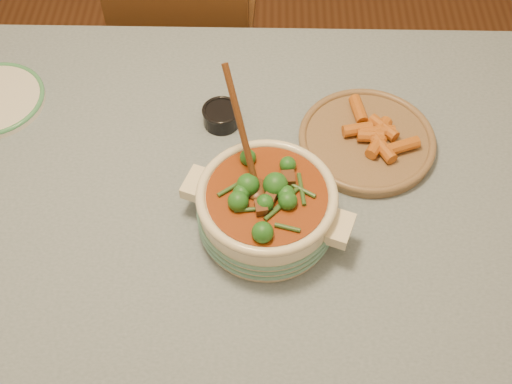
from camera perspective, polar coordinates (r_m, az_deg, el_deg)
floor at (r=2.11m, az=-3.63°, el=-11.61°), size 4.50×4.50×0.00m
dining_table at (r=1.53m, az=-4.90°, el=-1.30°), size 1.68×1.08×0.76m
stew_casserole at (r=1.33m, az=0.93°, el=-1.20°), size 0.37×0.36×0.35m
condiment_bowl at (r=1.55m, az=-3.10°, el=6.84°), size 0.10×0.10×0.05m
fried_plate at (r=1.53m, az=9.84°, el=4.68°), size 0.39×0.39×0.05m
chair_far at (r=2.20m, az=-6.31°, el=14.56°), size 0.46×0.46×0.94m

